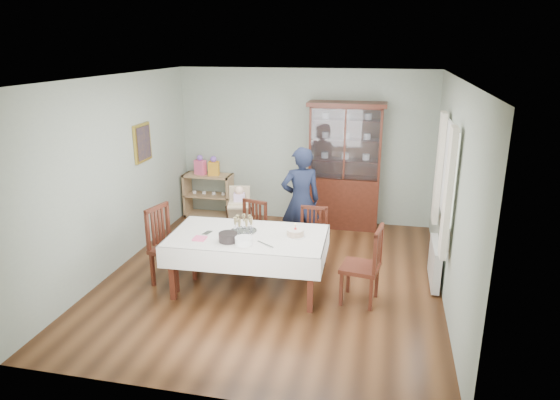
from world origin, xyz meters
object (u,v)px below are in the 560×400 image
(high_chair, at_px, (240,222))
(birthday_cake, at_px, (295,233))
(chair_far_left, at_px, (249,246))
(dining_table, at_px, (248,262))
(chair_far_right, at_px, (312,252))
(china_cabinet, at_px, (345,164))
(woman, at_px, (301,201))
(champagne_tray, at_px, (243,227))
(gift_bag_orange, at_px, (214,167))
(gift_bag_pink, at_px, (200,166))
(chair_end_left, at_px, (172,261))
(chair_end_right, at_px, (361,280))
(sideboard, at_px, (209,195))

(high_chair, height_order, birthday_cake, high_chair)
(chair_far_left, relative_size, birthday_cake, 3.61)
(dining_table, relative_size, chair_far_right, 2.28)
(chair_far_left, bearing_deg, china_cabinet, 73.26)
(woman, relative_size, champagne_tray, 4.78)
(dining_table, relative_size, gift_bag_orange, 5.77)
(chair_far_left, height_order, chair_far_right, chair_far_left)
(woman, distance_m, gift_bag_pink, 2.46)
(chair_end_left, bearing_deg, champagne_tray, -67.89)
(chair_far_left, bearing_deg, chair_end_left, -120.84)
(chair_far_left, xyz_separation_m, chair_end_right, (1.67, -0.79, 0.02))
(chair_far_right, bearing_deg, high_chair, 152.57)
(chair_end_left, bearing_deg, gift_bag_orange, 20.88)
(sideboard, distance_m, chair_far_left, 2.31)
(sideboard, relative_size, chair_far_right, 1.00)
(champagne_tray, height_order, gift_bag_orange, gift_bag_orange)
(woman, bearing_deg, chair_far_right, 90.69)
(gift_bag_orange, bearing_deg, chair_end_right, -43.07)
(chair_far_left, bearing_deg, woman, 57.57)
(sideboard, relative_size, chair_far_left, 0.97)
(china_cabinet, height_order, champagne_tray, china_cabinet)
(dining_table, height_order, birthday_cake, birthday_cake)
(sideboard, bearing_deg, gift_bag_orange, -8.77)
(woman, distance_m, birthday_cake, 1.28)
(chair_end_right, bearing_deg, gift_bag_orange, -124.14)
(chair_end_left, bearing_deg, china_cabinet, -23.45)
(chair_end_left, bearing_deg, chair_far_left, -32.67)
(sideboard, bearing_deg, high_chair, -51.74)
(sideboard, bearing_deg, chair_end_left, -80.25)
(birthday_cake, bearing_deg, sideboard, 129.48)
(high_chair, relative_size, birthday_cake, 3.83)
(high_chair, distance_m, gift_bag_pink, 1.75)
(dining_table, height_order, chair_end_right, chair_end_right)
(china_cabinet, bearing_deg, dining_table, -110.46)
(china_cabinet, relative_size, woman, 1.31)
(chair_far_left, relative_size, high_chair, 0.94)
(champagne_tray, distance_m, gift_bag_pink, 2.99)
(dining_table, distance_m, chair_far_right, 1.05)
(sideboard, height_order, woman, woman)
(woman, bearing_deg, high_chair, -27.94)
(birthday_cake, bearing_deg, woman, 97.01)
(chair_end_left, relative_size, gift_bag_orange, 3.00)
(high_chair, xyz_separation_m, gift_bag_pink, (-1.11, 1.22, 0.58))
(high_chair, bearing_deg, chair_far_left, -75.72)
(chair_far_right, bearing_deg, chair_end_right, -46.62)
(woman, height_order, gift_bag_orange, woman)
(high_chair, bearing_deg, gift_bag_pink, 119.29)
(chair_far_left, relative_size, woman, 0.56)
(chair_far_left, height_order, woman, woman)
(chair_far_right, distance_m, chair_end_left, 1.95)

